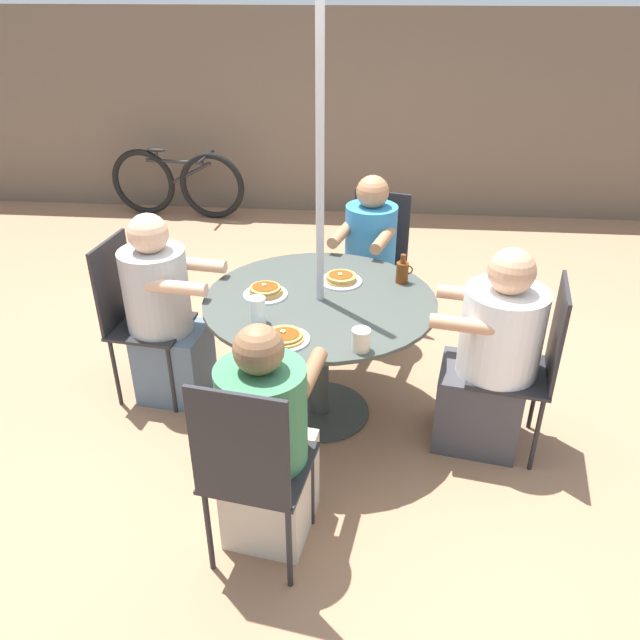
% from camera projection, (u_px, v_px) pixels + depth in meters
% --- Properties ---
extents(ground_plane, '(12.00, 12.00, 0.00)m').
position_uv_depth(ground_plane, '(320.00, 412.00, 3.56)').
color(ground_plane, '#9E7051').
extents(back_fence, '(10.00, 0.06, 1.94)m').
position_uv_depth(back_fence, '(352.00, 116.00, 6.10)').
color(back_fence, brown).
rests_on(back_fence, ground).
extents(patio_table, '(1.21, 1.21, 0.73)m').
position_uv_depth(patio_table, '(320.00, 323.00, 3.28)').
color(patio_table, '#383D38').
rests_on(patio_table, ground).
extents(umbrella_pole, '(0.04, 0.04, 2.34)m').
position_uv_depth(umbrella_pole, '(320.00, 216.00, 2.99)').
color(umbrella_pole, '#ADADB2').
rests_on(umbrella_pole, ground).
extents(patio_chair_north, '(0.45, 0.45, 0.95)m').
position_uv_depth(patio_chair_north, '(135.00, 311.00, 3.50)').
color(patio_chair_north, '#232326').
rests_on(patio_chair_north, ground).
extents(diner_north, '(0.55, 0.41, 1.12)m').
position_uv_depth(diner_north, '(165.00, 318.00, 3.48)').
color(diner_north, slate).
rests_on(diner_north, ground).
extents(patio_chair_east, '(0.46, 0.46, 0.95)m').
position_uv_depth(patio_chair_east, '(251.00, 466.00, 2.40)').
color(patio_chair_east, '#232326').
rests_on(patio_chair_east, ground).
extents(diner_east, '(0.42, 0.55, 1.07)m').
position_uv_depth(diner_east, '(267.00, 446.00, 2.58)').
color(diner_east, beige).
rests_on(diner_east, ground).
extents(patio_chair_south, '(0.47, 0.47, 0.95)m').
position_uv_depth(patio_chair_south, '(529.00, 360.00, 3.06)').
color(patio_chair_south, '#232326').
rests_on(patio_chair_south, ground).
extents(diner_south, '(0.57, 0.46, 1.10)m').
position_uv_depth(diner_south, '(490.00, 362.00, 3.12)').
color(diner_south, '#3D3D42').
rests_on(diner_south, ground).
extents(patio_chair_west, '(0.49, 0.49, 0.95)m').
position_uv_depth(patio_chair_west, '(376.00, 256.00, 4.17)').
color(patio_chair_west, '#232326').
rests_on(patio_chair_west, ground).
extents(diner_west, '(0.44, 0.56, 1.12)m').
position_uv_depth(diner_west, '(368.00, 269.00, 4.04)').
color(diner_west, gray).
rests_on(diner_west, ground).
extents(pancake_plate_a, '(0.23, 0.23, 0.04)m').
position_uv_depth(pancake_plate_a, '(285.00, 337.00, 2.84)').
color(pancake_plate_a, white).
rests_on(pancake_plate_a, patio_table).
extents(pancake_plate_b, '(0.23, 0.23, 0.06)m').
position_uv_depth(pancake_plate_b, '(266.00, 291.00, 3.23)').
color(pancake_plate_b, white).
rests_on(pancake_plate_b, patio_table).
extents(pancake_plate_c, '(0.23, 0.23, 0.05)m').
position_uv_depth(pancake_plate_c, '(341.00, 279.00, 3.37)').
color(pancake_plate_c, white).
rests_on(pancake_plate_c, patio_table).
extents(syrup_bottle, '(0.09, 0.07, 0.16)m').
position_uv_depth(syrup_bottle, '(402.00, 272.00, 3.35)').
color(syrup_bottle, '#602D0F').
rests_on(syrup_bottle, patio_table).
extents(coffee_cup, '(0.08, 0.08, 0.10)m').
position_uv_depth(coffee_cup, '(361.00, 340.00, 2.75)').
color(coffee_cup, beige).
rests_on(coffee_cup, patio_table).
extents(drinking_glass_a, '(0.08, 0.08, 0.13)m').
position_uv_depth(drinking_glass_a, '(258.00, 310.00, 2.96)').
color(drinking_glass_a, silver).
rests_on(drinking_glass_a, patio_table).
extents(bicycle, '(1.40, 0.44, 0.69)m').
position_uv_depth(bicycle, '(177.00, 183.00, 6.27)').
color(bicycle, black).
rests_on(bicycle, ground).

